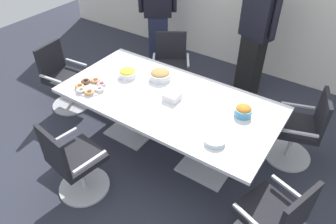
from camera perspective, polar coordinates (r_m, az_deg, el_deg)
ground_plane at (r=3.90m, az=0.00°, el=-6.41°), size 10.00×10.00×0.01m
conference_table at (r=3.48m, az=0.00°, el=0.97°), size 2.40×1.20×0.75m
office_chair_0 at (r=3.79m, az=23.00°, el=-3.29°), size 0.68×0.68×0.91m
office_chair_1 at (r=4.60m, az=0.51°, el=7.94°), size 0.75×0.75×0.91m
office_chair_2 at (r=4.57m, az=-18.58°, el=5.53°), size 0.59×0.59×0.91m
office_chair_3 at (r=3.28m, az=-16.90°, el=-9.12°), size 0.61×0.61×0.91m
office_chair_4 at (r=2.90m, az=18.56°, el=-18.38°), size 0.69×0.69×0.91m
person_standing_0 at (r=5.25m, az=-1.90°, el=18.02°), size 0.54×0.44×1.75m
person_standing_1 at (r=4.51m, az=15.85°, el=14.15°), size 0.60×0.36×1.88m
snack_bowl_chips_orange at (r=3.22m, az=13.63°, el=0.25°), size 0.17×0.17×0.12m
snack_bowl_chips_yellow at (r=3.77m, az=-7.44°, el=7.10°), size 0.21×0.21×0.10m
snack_bowl_cookies at (r=3.70m, az=-1.46°, el=6.84°), size 0.26×0.26×0.12m
donut_platter at (r=3.66m, az=-14.02°, el=4.52°), size 0.35×0.34×0.04m
plate_stack at (r=2.89m, az=8.55°, el=-5.13°), size 0.20×0.20×0.05m
napkin_pile at (r=3.36m, az=0.73°, el=2.84°), size 0.16×0.16×0.08m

